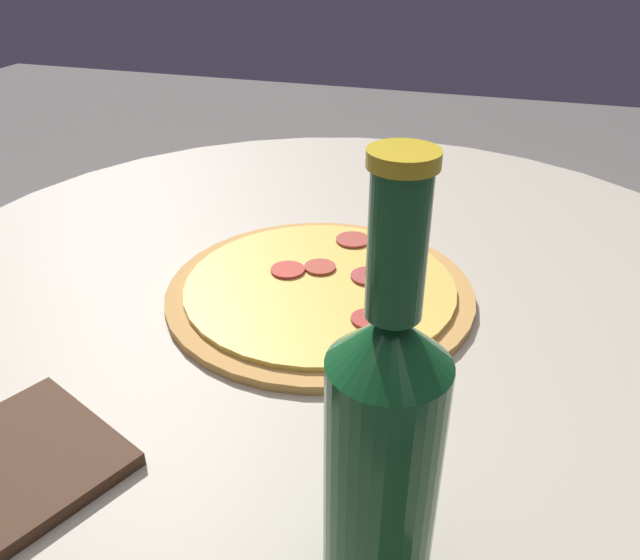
% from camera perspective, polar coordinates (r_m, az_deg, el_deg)
% --- Properties ---
extents(table, '(1.09, 1.09, 0.73)m').
position_cam_1_polar(table, '(0.87, 1.66, -10.26)').
color(table, '#B2A893').
rests_on(table, ground_plane).
extents(pizza, '(0.35, 0.35, 0.02)m').
position_cam_1_polar(pizza, '(0.71, 0.05, -0.83)').
color(pizza, '#C68E47').
rests_on(pizza, table).
extents(beer_bottle, '(0.07, 0.07, 0.29)m').
position_cam_1_polar(beer_bottle, '(0.38, 5.84, -14.58)').
color(beer_bottle, '#144C23').
rests_on(beer_bottle, table).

